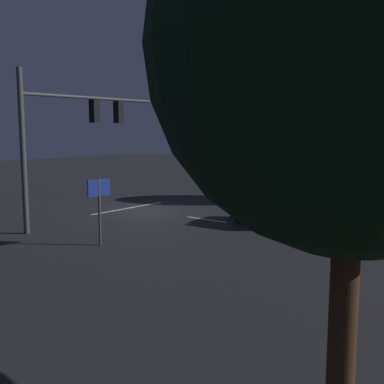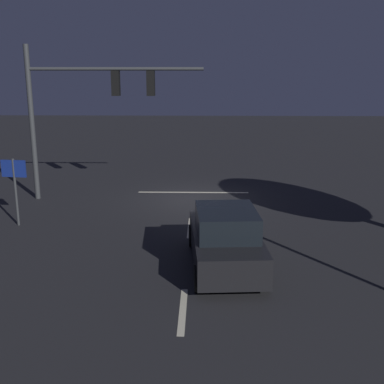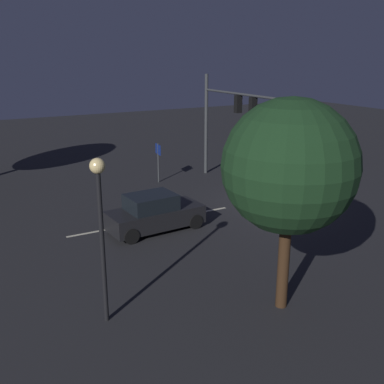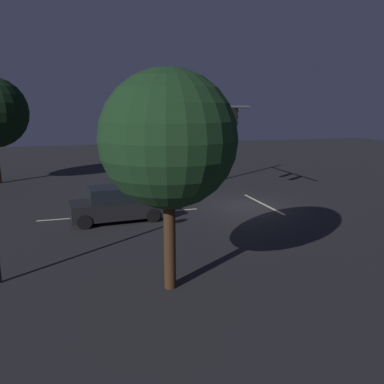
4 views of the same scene
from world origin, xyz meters
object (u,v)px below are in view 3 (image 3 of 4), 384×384
Objects in this scene: traffic_signal_assembly at (226,112)px; tree_left_near at (290,167)px; street_lamp_left_kerb at (100,210)px; car_approaching at (154,213)px; route_sign at (158,154)px.

tree_left_near is (-13.31, 6.41, 0.25)m from traffic_signal_assembly.
traffic_signal_assembly is at bearing -45.19° from street_lamp_left_kerb.
traffic_signal_assembly is at bearing -25.72° from tree_left_near.
traffic_signal_assembly is at bearing -53.01° from car_approaching.
car_approaching is at bearing 126.99° from traffic_signal_assembly.
traffic_signal_assembly is 14.77m from tree_left_near.
traffic_signal_assembly is at bearing -115.29° from route_sign.
traffic_signal_assembly is 1.46× the size of street_lamp_left_kerb.
car_approaching is 8.72m from tree_left_near.
traffic_signal_assembly is 4.83m from route_sign.
street_lamp_left_kerb is 2.06× the size of route_sign.
route_sign is at bearing -30.56° from street_lamp_left_kerb.
route_sign is (13.19, -7.79, -1.75)m from street_lamp_left_kerb.
traffic_signal_assembly is 3.01× the size of route_sign.
car_approaching is at bearing -35.50° from street_lamp_left_kerb.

